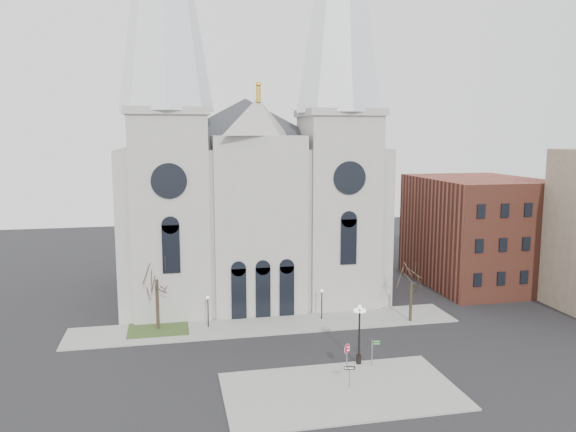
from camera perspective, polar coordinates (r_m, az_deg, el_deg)
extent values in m
plane|color=black|center=(49.17, 0.13, -15.25)|extent=(160.00, 160.00, 0.00)
cube|color=gray|center=(45.44, 5.39, -17.26)|extent=(18.00, 10.00, 0.14)
cube|color=gray|center=(59.20, -2.14, -11.00)|extent=(40.00, 6.00, 0.14)
cube|color=#28421C|center=(59.40, -13.03, -11.13)|extent=(6.00, 5.00, 0.18)
cube|color=#9B9790|center=(71.49, -4.24, -0.26)|extent=(30.00, 24.00, 18.00)
pyramid|color=#2D3035|center=(70.81, -4.37, 11.83)|extent=(33.00, 26.40, 6.00)
cube|color=#9B9790|center=(62.16, -11.90, 0.14)|extent=(8.00, 8.00, 22.00)
cylinder|color=black|center=(57.69, -12.00, 3.51)|extent=(3.60, 0.30, 3.60)
cube|color=#9B9790|center=(64.98, 5.10, 0.64)|extent=(8.00, 8.00, 22.00)
cylinder|color=black|center=(60.72, 6.27, 3.88)|extent=(3.60, 0.30, 3.60)
cube|color=#9B9790|center=(61.59, -2.99, -0.94)|extent=(10.00, 5.00, 19.50)
pyramid|color=#9B9790|center=(60.81, -3.07, 10.05)|extent=(11.00, 5.00, 4.00)
cube|color=brown|center=(77.97, 18.63, -1.45)|extent=(14.00, 18.00, 14.00)
cylinder|color=black|center=(58.61, -13.11, -8.79)|extent=(0.32, 0.32, 5.25)
cylinder|color=black|center=(61.00, 12.36, -8.60)|extent=(0.32, 0.32, 4.20)
cylinder|color=black|center=(58.51, -8.12, -9.70)|extent=(0.12, 0.12, 3.00)
sphere|color=white|center=(58.04, -8.15, -8.19)|extent=(0.32, 0.32, 0.32)
cylinder|color=black|center=(60.42, 3.45, -9.04)|extent=(0.12, 0.12, 3.00)
sphere|color=white|center=(59.96, 3.47, -7.58)|extent=(0.32, 0.32, 0.32)
cylinder|color=slate|center=(48.10, 5.99, -14.15)|extent=(0.09, 0.09, 2.35)
cylinder|color=#B30B25|center=(47.79, 6.00, -13.25)|extent=(0.79, 0.28, 0.82)
cylinder|color=white|center=(47.79, 6.00, -13.25)|extent=(0.84, 0.28, 0.88)
cube|color=white|center=(47.74, 6.00, -13.10)|extent=(0.43, 0.15, 0.10)
cube|color=white|center=(47.84, 6.00, -13.40)|extent=(0.49, 0.17, 0.10)
cylinder|color=black|center=(49.32, 7.24, -12.18)|extent=(0.16, 0.16, 4.61)
cylinder|color=black|center=(50.02, 7.20, -14.22)|extent=(0.44, 0.44, 0.80)
sphere|color=white|center=(48.42, 7.30, -9.12)|extent=(0.32, 0.32, 0.32)
cylinder|color=slate|center=(45.36, 6.27, -15.91)|extent=(0.08, 0.08, 1.88)
cube|color=black|center=(45.07, 6.28, -15.08)|extent=(0.82, 0.21, 0.27)
cylinder|color=slate|center=(49.51, 8.53, -13.55)|extent=(0.09, 0.09, 2.30)
cube|color=#0B5311|center=(49.22, 8.99, -12.46)|extent=(0.65, 0.14, 0.16)
cube|color=#0B5311|center=(49.29, 8.98, -12.68)|extent=(0.65, 0.14, 0.16)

